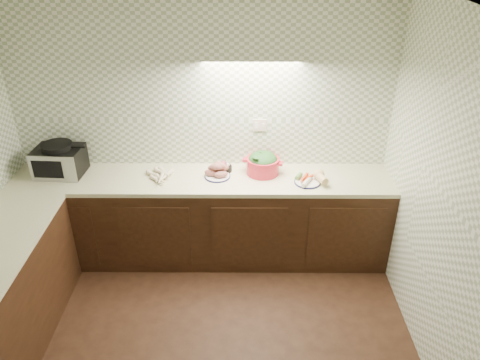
{
  "coord_description": "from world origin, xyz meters",
  "views": [
    {
      "loc": [
        0.38,
        -2.36,
        3.06
      ],
      "look_at": [
        0.36,
        1.25,
        1.02
      ],
      "focal_mm": 35.0,
      "sensor_mm": 36.0,
      "label": 1
    }
  ],
  "objects_px": {
    "onion_bowl": "(224,167)",
    "veg_plate": "(312,178)",
    "sweet_potato_plate": "(218,171)",
    "dutch_oven": "(263,163)",
    "toaster_oven": "(59,160)",
    "parsnip_pile": "(158,175)"
  },
  "relations": [
    {
      "from": "sweet_potato_plate",
      "to": "dutch_oven",
      "type": "bearing_deg",
      "value": 9.78
    },
    {
      "from": "onion_bowl",
      "to": "dutch_oven",
      "type": "distance_m",
      "value": 0.38
    },
    {
      "from": "sweet_potato_plate",
      "to": "onion_bowl",
      "type": "relative_size",
      "value": 1.78
    },
    {
      "from": "toaster_oven",
      "to": "veg_plate",
      "type": "xyz_separation_m",
      "value": [
        2.39,
        -0.15,
        -0.1
      ]
    },
    {
      "from": "sweet_potato_plate",
      "to": "veg_plate",
      "type": "bearing_deg",
      "value": -6.26
    },
    {
      "from": "parsnip_pile",
      "to": "veg_plate",
      "type": "bearing_deg",
      "value": -2.87
    },
    {
      "from": "onion_bowl",
      "to": "veg_plate",
      "type": "height_order",
      "value": "veg_plate"
    },
    {
      "from": "onion_bowl",
      "to": "dutch_oven",
      "type": "relative_size",
      "value": 0.37
    },
    {
      "from": "sweet_potato_plate",
      "to": "veg_plate",
      "type": "relative_size",
      "value": 0.83
    },
    {
      "from": "toaster_oven",
      "to": "onion_bowl",
      "type": "xyz_separation_m",
      "value": [
        1.56,
        0.06,
        -0.11
      ]
    },
    {
      "from": "dutch_oven",
      "to": "parsnip_pile",
      "type": "bearing_deg",
      "value": -161.48
    },
    {
      "from": "toaster_oven",
      "to": "sweet_potato_plate",
      "type": "bearing_deg",
      "value": 1.63
    },
    {
      "from": "toaster_oven",
      "to": "sweet_potato_plate",
      "type": "relative_size",
      "value": 1.81
    },
    {
      "from": "onion_bowl",
      "to": "toaster_oven",
      "type": "bearing_deg",
      "value": -177.78
    },
    {
      "from": "dutch_oven",
      "to": "veg_plate",
      "type": "bearing_deg",
      "value": -7.71
    },
    {
      "from": "dutch_oven",
      "to": "veg_plate",
      "type": "distance_m",
      "value": 0.49
    },
    {
      "from": "onion_bowl",
      "to": "dutch_oven",
      "type": "bearing_deg",
      "value": -6.14
    },
    {
      "from": "onion_bowl",
      "to": "veg_plate",
      "type": "distance_m",
      "value": 0.85
    },
    {
      "from": "sweet_potato_plate",
      "to": "dutch_oven",
      "type": "distance_m",
      "value": 0.44
    },
    {
      "from": "toaster_oven",
      "to": "parsnip_pile",
      "type": "xyz_separation_m",
      "value": [
        0.94,
        -0.08,
        -0.12
      ]
    },
    {
      "from": "toaster_oven",
      "to": "parsnip_pile",
      "type": "relative_size",
      "value": 1.12
    },
    {
      "from": "toaster_oven",
      "to": "parsnip_pile",
      "type": "distance_m",
      "value": 0.95
    }
  ]
}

